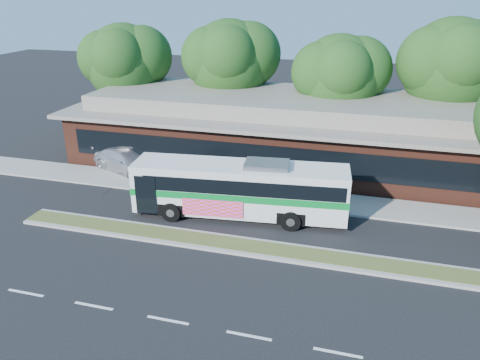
% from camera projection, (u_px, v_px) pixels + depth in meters
% --- Properties ---
extents(ground, '(120.00, 120.00, 0.00)m').
position_uv_depth(ground, '(278.00, 260.00, 20.44)').
color(ground, black).
rests_on(ground, ground).
extents(median_strip, '(26.00, 1.10, 0.15)m').
position_uv_depth(median_strip, '(280.00, 251.00, 20.94)').
color(median_strip, '#445926').
rests_on(median_strip, ground).
extents(sidewalk, '(44.00, 2.60, 0.12)m').
position_uv_depth(sidewalk, '(300.00, 199.00, 26.11)').
color(sidewalk, gray).
rests_on(sidewalk, ground).
extents(parking_lot, '(14.00, 12.00, 0.01)m').
position_uv_depth(parking_lot, '(61.00, 151.00, 33.80)').
color(parking_lot, black).
rests_on(parking_lot, ground).
extents(plaza_building, '(33.20, 11.20, 4.45)m').
position_uv_depth(plaza_building, '(317.00, 131.00, 31.17)').
color(plaza_building, '#522519').
rests_on(plaza_building, ground).
extents(tree_bg_a, '(6.47, 5.80, 8.63)m').
position_uv_depth(tree_bg_a, '(130.00, 61.00, 35.27)').
color(tree_bg_a, black).
rests_on(tree_bg_a, ground).
extents(tree_bg_b, '(6.69, 6.00, 9.00)m').
position_uv_depth(tree_bg_b, '(235.00, 59.00, 34.07)').
color(tree_bg_b, black).
rests_on(tree_bg_b, ground).
extents(tree_bg_c, '(6.24, 5.60, 8.26)m').
position_uv_depth(tree_bg_c, '(345.00, 74.00, 31.40)').
color(tree_bg_c, black).
rests_on(tree_bg_c, ground).
extents(tree_bg_d, '(6.91, 6.20, 9.37)m').
position_uv_depth(tree_bg_d, '(458.00, 64.00, 30.24)').
color(tree_bg_d, black).
rests_on(tree_bg_d, ground).
extents(transit_bus, '(11.06, 3.52, 3.06)m').
position_uv_depth(transit_bus, '(241.00, 186.00, 23.70)').
color(transit_bus, silver).
rests_on(transit_bus, ground).
extents(sedan, '(5.51, 3.88, 1.48)m').
position_uv_depth(sedan, '(127.00, 160.00, 29.93)').
color(sedan, silver).
rests_on(sedan, ground).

